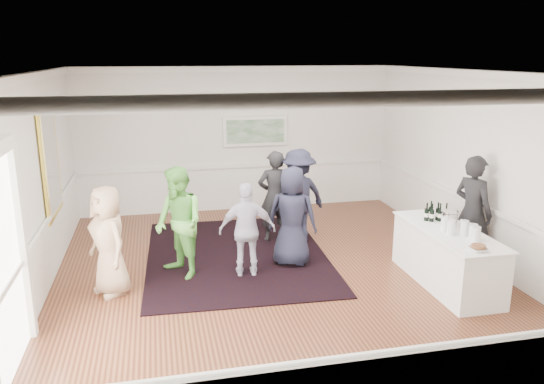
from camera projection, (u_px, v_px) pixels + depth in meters
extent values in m
plane|color=brown|center=(278.00, 277.00, 8.45)|extent=(8.00, 8.00, 0.00)
cube|color=white|center=(278.00, 72.00, 7.64)|extent=(7.00, 8.00, 0.02)
cube|color=white|center=(31.00, 192.00, 7.31)|extent=(0.02, 8.00, 3.20)
cube|color=white|center=(483.00, 169.00, 8.78)|extent=(0.02, 8.00, 3.20)
cube|color=white|center=(237.00, 139.00, 11.82)|extent=(7.00, 0.02, 3.20)
cube|color=white|center=(391.00, 291.00, 4.26)|extent=(7.00, 0.02, 3.20)
cube|color=yellow|center=(50.00, 160.00, 8.50)|extent=(0.04, 1.25, 1.85)
cube|color=white|center=(52.00, 160.00, 8.50)|extent=(0.01, 1.05, 1.65)
cube|color=white|center=(22.00, 246.00, 6.40)|extent=(0.10, 0.14, 2.40)
cube|color=white|center=(1.00, 273.00, 5.62)|extent=(0.02, 1.50, 2.40)
cube|color=white|center=(255.00, 131.00, 11.81)|extent=(1.44, 0.05, 0.66)
cube|color=#276A2D|center=(255.00, 131.00, 11.78)|extent=(1.30, 0.01, 0.52)
cube|color=black|center=(237.00, 255.00, 9.35)|extent=(3.24, 4.16, 0.02)
cube|color=white|center=(446.00, 258.00, 8.10)|extent=(0.77, 2.10, 0.86)
cube|color=white|center=(449.00, 231.00, 7.99)|extent=(0.83, 2.16, 0.02)
imported|color=black|center=(472.00, 212.00, 8.64)|extent=(0.67, 0.81, 1.89)
imported|color=tan|center=(109.00, 241.00, 7.69)|extent=(0.86, 0.96, 1.64)
imported|color=#62BA4A|center=(179.00, 223.00, 8.28)|extent=(1.00, 1.08, 1.77)
imported|color=#BAB5CA|center=(247.00, 230.00, 8.34)|extent=(0.93, 0.48, 1.52)
imported|color=#1D1E30|center=(298.00, 196.00, 9.88)|extent=(1.29, 0.99, 1.77)
imported|color=black|center=(274.00, 196.00, 9.90)|extent=(0.63, 0.42, 1.73)
imported|color=#1D1E30|center=(292.00, 216.00, 8.78)|extent=(0.97, 0.81, 1.68)
cylinder|color=#76B340|center=(451.00, 227.00, 7.76)|extent=(0.12, 0.12, 0.24)
cylinder|color=#C33939|center=(464.00, 227.00, 7.73)|extent=(0.12, 0.12, 0.24)
cylinder|color=#6EA139|center=(445.00, 224.00, 7.90)|extent=(0.12, 0.12, 0.24)
cylinder|color=silver|center=(476.00, 234.00, 7.45)|extent=(0.12, 0.12, 0.24)
cylinder|color=#812364|center=(473.00, 231.00, 7.57)|extent=(0.12, 0.12, 0.24)
cylinder|color=silver|center=(449.00, 219.00, 8.14)|extent=(0.26, 0.26, 0.24)
imported|color=white|center=(478.00, 248.00, 7.15)|extent=(0.24, 0.24, 0.06)
cylinder|color=brown|center=(478.00, 247.00, 7.14)|extent=(0.19, 0.19, 0.04)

